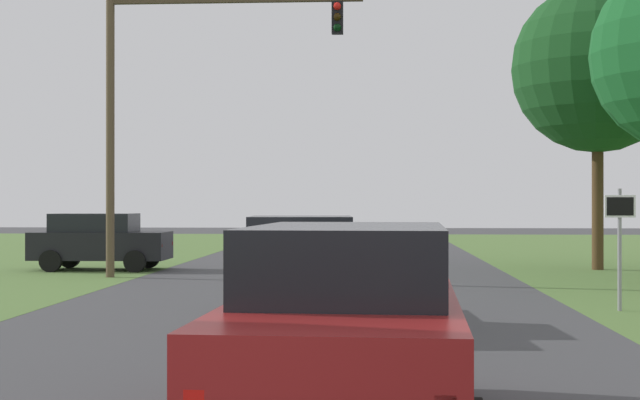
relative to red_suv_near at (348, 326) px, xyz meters
The scene contains 7 objects.
ground_plane 7.61m from the red_suv_near, 98.49° to the left, with size 120.00×120.00×0.00m, color #424244.
red_suv_near is the anchor object (origin of this frame).
pickup_truck_lead 7.90m from the red_suv_near, 97.70° to the left, with size 2.48×5.00×1.90m.
traffic_light 18.73m from the red_suv_near, 107.65° to the left, with size 7.34×0.40×8.48m.
keep_moving_sign 11.19m from the red_suv_near, 63.00° to the left, with size 0.60×0.09×2.41m.
oak_tree_right 22.96m from the red_suv_near, 70.85° to the left, with size 5.41×5.41×9.13m.
crossing_suv_far 21.72m from the red_suv_near, 112.81° to the left, with size 4.24×2.07×1.79m.
Camera 1 is at (1.36, -3.61, 2.15)m, focal length 51.35 mm.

